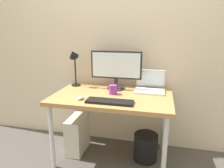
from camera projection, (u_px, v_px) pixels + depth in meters
ground_plane at (112, 158)px, 2.31m from camera, size 6.00×6.00×0.00m
back_wall at (120, 38)px, 2.37m from camera, size 4.40×0.04×2.60m
desk at (112, 101)px, 2.14m from camera, size 1.22×0.73×0.74m
monitor at (116, 68)px, 2.27m from camera, size 0.57×0.20×0.43m
laptop at (150, 86)px, 2.26m from camera, size 0.32×0.27×0.23m
desk_lamp at (74, 60)px, 2.37m from camera, size 0.11×0.16×0.45m
keyboard at (110, 102)px, 1.90m from camera, size 0.44×0.14×0.02m
mouse at (80, 98)px, 1.99m from camera, size 0.06×0.09×0.03m
coffee_mug at (113, 90)px, 2.15m from camera, size 0.12×0.09×0.10m
computer_tower at (78, 134)px, 2.41m from camera, size 0.18×0.36×0.42m
wastebasket at (146, 147)px, 2.25m from camera, size 0.26×0.26×0.30m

